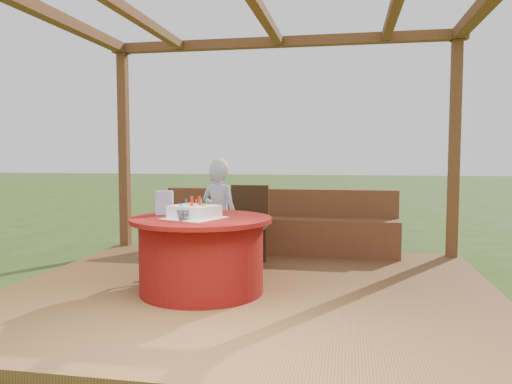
% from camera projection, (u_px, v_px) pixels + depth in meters
% --- Properties ---
extents(ground, '(60.00, 60.00, 0.00)m').
position_uv_depth(ground, '(251.00, 301.00, 4.65)').
color(ground, '#2C4517').
rests_on(ground, ground).
extents(deck, '(4.50, 4.00, 0.12)m').
position_uv_depth(deck, '(251.00, 294.00, 4.65)').
color(deck, brown).
rests_on(deck, ground).
extents(pergola, '(4.50, 4.00, 2.72)m').
position_uv_depth(pergola, '(251.00, 38.00, 4.47)').
color(pergola, brown).
rests_on(pergola, deck).
extents(bench, '(3.00, 0.42, 0.80)m').
position_uv_depth(bench, '(277.00, 232.00, 6.31)').
color(bench, brown).
rests_on(bench, deck).
extents(table, '(1.27, 1.27, 0.68)m').
position_uv_depth(table, '(202.00, 254.00, 4.49)').
color(table, maroon).
rests_on(table, deck).
extents(chair, '(0.44, 0.44, 0.89)m').
position_uv_depth(chair, '(248.00, 220.00, 5.68)').
color(chair, '#311F0F').
rests_on(chair, deck).
extents(elderly_woman, '(0.48, 0.39, 1.20)m').
position_uv_depth(elderly_woman, '(219.00, 213.00, 5.36)').
color(elderly_woman, '#9DC4E9').
rests_on(elderly_woman, deck).
extents(birthday_cake, '(0.57, 0.57, 0.19)m').
position_uv_depth(birthday_cake, '(194.00, 212.00, 4.38)').
color(birthday_cake, white).
rests_on(birthday_cake, table).
extents(gift_bag, '(0.17, 0.13, 0.22)m').
position_uv_depth(gift_bag, '(165.00, 203.00, 4.67)').
color(gift_bag, '#D187BC').
rests_on(gift_bag, table).
extents(drinking_glass, '(0.13, 0.13, 0.09)m').
position_uv_depth(drinking_glass, '(183.00, 216.00, 4.20)').
color(drinking_glass, silver).
rests_on(drinking_glass, table).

